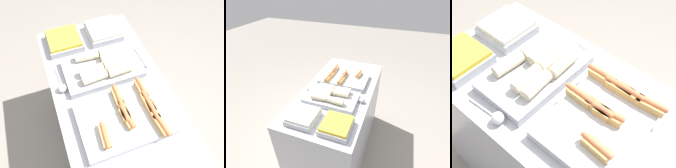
# 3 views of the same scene
# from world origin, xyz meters

# --- Properties ---
(ground_plane) EXTENTS (12.00, 12.00, 0.00)m
(ground_plane) POSITION_xyz_m (0.00, 0.00, 0.00)
(ground_plane) COLOR gray
(counter) EXTENTS (1.42, 0.71, 0.91)m
(counter) POSITION_xyz_m (0.00, 0.00, 0.45)
(counter) COLOR #A8AAB2
(counter) RESTS_ON ground_plane
(tray_hotdogs) EXTENTS (0.39, 0.52, 0.10)m
(tray_hotdogs) POSITION_xyz_m (0.19, 0.01, 0.94)
(tray_hotdogs) COLOR #A8AAB2
(tray_hotdogs) RESTS_ON counter
(tray_wraps) EXTENTS (0.30, 0.50, 0.11)m
(tray_wraps) POSITION_xyz_m (-0.20, 0.00, 0.95)
(tray_wraps) COLOR #A8AAB2
(tray_wraps) RESTS_ON counter
(tray_side_front) EXTENTS (0.24, 0.24, 0.07)m
(tray_side_front) POSITION_xyz_m (-0.53, -0.18, 0.94)
(tray_side_front) COLOR #A8AAB2
(tray_side_front) RESTS_ON counter
(tray_side_back) EXTENTS (0.24, 0.24, 0.07)m
(tray_side_back) POSITION_xyz_m (-0.53, 0.12, 0.94)
(tray_side_back) COLOR #A8AAB2
(tray_side_back) RESTS_ON counter
(serving_spoon_near) EXTENTS (0.21, 0.06, 0.06)m
(serving_spoon_near) POSITION_xyz_m (-0.14, -0.29, 0.93)
(serving_spoon_near) COLOR silver
(serving_spoon_near) RESTS_ON counter
(serving_spoon_far) EXTENTS (0.20, 0.06, 0.06)m
(serving_spoon_far) POSITION_xyz_m (-0.15, 0.29, 0.93)
(serving_spoon_far) COLOR silver
(serving_spoon_far) RESTS_ON counter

